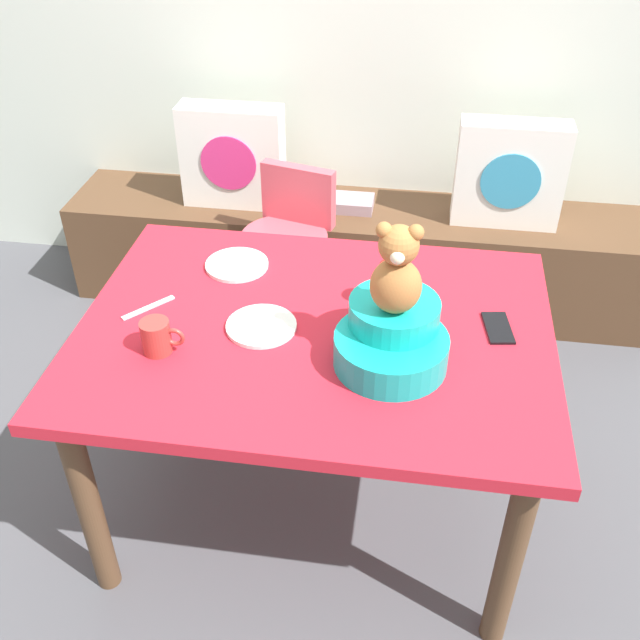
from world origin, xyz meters
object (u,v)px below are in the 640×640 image
at_px(ketchup_bottle, 391,283).
at_px(cell_phone, 498,328).
at_px(teddy_bear, 397,272).
at_px(pillow_floral_left, 233,156).
at_px(coffee_mug, 157,337).
at_px(dinner_plate_far, 261,326).
at_px(infant_seat_teal, 392,338).
at_px(dinner_plate_near, 237,265).
at_px(pillow_floral_right, 509,174).
at_px(highchair, 286,243).
at_px(dining_table, 315,353).
at_px(book_stack, 350,203).

distance_m(ketchup_bottle, cell_phone, 0.33).
bearing_deg(teddy_bear, pillow_floral_left, 120.03).
xyz_separation_m(coffee_mug, dinner_plate_far, (0.25, 0.14, -0.04)).
bearing_deg(teddy_bear, infant_seat_teal, 90.00).
relative_size(coffee_mug, dinner_plate_near, 0.60).
bearing_deg(ketchup_bottle, coffee_mug, -154.01).
bearing_deg(infant_seat_teal, pillow_floral_left, 120.04).
bearing_deg(dinner_plate_far, ketchup_bottle, 23.29).
xyz_separation_m(pillow_floral_right, highchair, (-0.86, -0.42, -0.16)).
height_order(pillow_floral_left, infant_seat_teal, same).
bearing_deg(ketchup_bottle, pillow_floral_right, 69.35).
distance_m(coffee_mug, dinner_plate_near, 0.46).
relative_size(pillow_floral_right, cell_phone, 3.06).
relative_size(highchair, teddy_bear, 3.16).
bearing_deg(dining_table, dinner_plate_near, 136.69).
bearing_deg(dinner_plate_near, pillow_floral_left, 105.20).
relative_size(coffee_mug, dinner_plate_far, 0.60).
xyz_separation_m(ketchup_bottle, cell_phone, (0.31, -0.06, -0.08)).
bearing_deg(dinner_plate_near, pillow_floral_right, 46.18).
xyz_separation_m(highchair, dinner_plate_near, (-0.05, -0.53, 0.22)).
height_order(dining_table, infant_seat_teal, infant_seat_teal).
distance_m(pillow_floral_right, teddy_bear, 1.44).
distance_m(dining_table, ketchup_bottle, 0.30).
xyz_separation_m(teddy_bear, dinner_plate_near, (-0.52, 0.39, -0.27)).
distance_m(dinner_plate_near, dinner_plate_far, 0.34).
xyz_separation_m(highchair, ketchup_bottle, (0.45, -0.69, 0.31)).
distance_m(dining_table, coffee_mug, 0.46).
distance_m(book_stack, dinner_plate_far, 1.31).
bearing_deg(dinner_plate_near, ketchup_bottle, -17.31).
bearing_deg(pillow_floral_left, teddy_bear, -59.97).
relative_size(dinner_plate_far, cell_phone, 1.39).
height_order(pillow_floral_left, highchair, pillow_floral_left).
xyz_separation_m(dining_table, coffee_mug, (-0.40, -0.17, 0.14)).
height_order(highchair, coffee_mug, coffee_mug).
relative_size(pillow_floral_left, coffee_mug, 3.67).
bearing_deg(dinner_plate_near, infant_seat_teal, -37.01).
relative_size(dinner_plate_near, cell_phone, 1.39).
relative_size(dinner_plate_near, dinner_plate_far, 1.00).
distance_m(pillow_floral_left, cell_phone, 1.58).
bearing_deg(ketchup_bottle, book_stack, 102.04).
bearing_deg(infant_seat_teal, dinner_plate_near, 142.99).
relative_size(pillow_floral_right, dinner_plate_far, 2.20).
distance_m(pillow_floral_left, coffee_mug, 1.41).
bearing_deg(ketchup_bottle, teddy_bear, -84.90).
height_order(pillow_floral_right, infant_seat_teal, same).
relative_size(book_stack, dinner_plate_near, 1.00).
xyz_separation_m(book_stack, infant_seat_teal, (0.26, -1.36, 0.33)).
xyz_separation_m(highchair, dinner_plate_far, (0.10, -0.84, 0.22)).
relative_size(pillow_floral_right, book_stack, 2.20).
distance_m(teddy_bear, cell_phone, 0.44).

